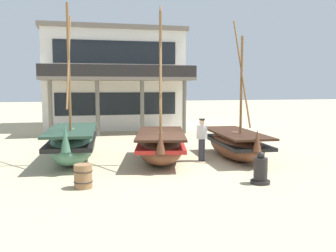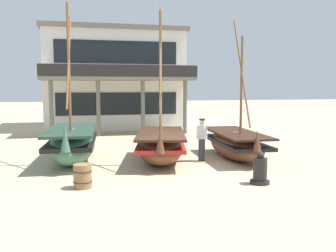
% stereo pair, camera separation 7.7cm
% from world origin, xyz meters
% --- Properties ---
extents(ground_plane, '(120.00, 120.00, 0.00)m').
position_xyz_m(ground_plane, '(0.00, 0.00, 0.00)').
color(ground_plane, tan).
extents(fishing_boat_near_left, '(1.89, 4.65, 5.60)m').
position_xyz_m(fishing_boat_near_left, '(2.81, 0.93, 0.61)').
color(fishing_boat_near_left, brown).
rests_on(fishing_boat_near_left, ground).
extents(fishing_boat_centre_large, '(2.65, 4.63, 6.11)m').
position_xyz_m(fishing_boat_centre_large, '(-0.30, 0.95, 0.65)').
color(fishing_boat_centre_large, brown).
rests_on(fishing_boat_centre_large, ground).
extents(fishing_boat_far_right, '(2.06, 4.91, 5.95)m').
position_xyz_m(fishing_boat_far_right, '(-3.65, 1.74, 0.73)').
color(fishing_boat_far_right, '#427056').
rests_on(fishing_boat_far_right, ground).
extents(fisherman_by_hull, '(0.41, 0.32, 1.68)m').
position_xyz_m(fisherman_by_hull, '(1.32, 0.76, 0.83)').
color(fisherman_by_hull, '#33333D').
rests_on(fisherman_by_hull, ground).
extents(capstan_winch, '(0.60, 0.60, 0.98)m').
position_xyz_m(capstan_winch, '(1.97, -2.91, 0.39)').
color(capstan_winch, black).
rests_on(capstan_winch, ground).
extents(wooden_barrel, '(0.56, 0.56, 0.70)m').
position_xyz_m(wooden_barrel, '(-3.28, -2.19, 0.35)').
color(wooden_barrel, olive).
rests_on(wooden_barrel, ground).
extents(harbor_building_main, '(9.67, 9.52, 6.91)m').
position_xyz_m(harbor_building_main, '(-1.03, 14.56, 3.46)').
color(harbor_building_main, white).
rests_on(harbor_building_main, ground).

